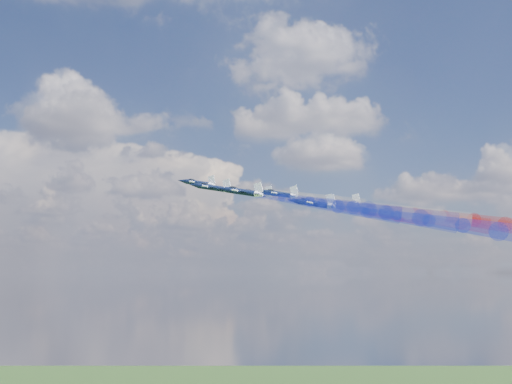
{
  "coord_description": "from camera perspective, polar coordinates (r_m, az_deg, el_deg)",
  "views": [
    {
      "loc": [
        -1.08,
        -161.01,
        143.86
      ],
      "look_at": [
        9.92,
        6.07,
        165.09
      ],
      "focal_mm": 44.94,
      "sensor_mm": 36.0,
      "label": 1
    }
  ],
  "objects": [
    {
      "name": "trail_lead",
      "position": [
        166.24,
        2.61,
        -0.32
      ],
      "size": [
        38.99,
        25.27,
        12.28
      ],
      "primitive_type": null,
      "rotation": [
        0.18,
        -0.07,
        1.03
      ],
      "color": "white"
    },
    {
      "name": "trail_rear_left",
      "position": [
        142.48,
        15.15,
        -2.45
      ],
      "size": [
        38.99,
        25.27,
        12.28
      ],
      "primitive_type": null,
      "rotation": [
        0.18,
        -0.07,
        1.03
      ],
      "color": "#192BDC"
    },
    {
      "name": "jet_lead",
      "position": [
        179.06,
        -5.2,
        0.79
      ],
      "size": [
        16.51,
        15.57,
        6.44
      ],
      "primitive_type": null,
      "rotation": [
        0.18,
        -0.07,
        1.03
      ],
      "color": "black"
    },
    {
      "name": "trail_rear_right",
      "position": [
        163.2,
        16.38,
        -2.08
      ],
      "size": [
        38.99,
        25.27,
        12.28
      ],
      "primitive_type": null,
      "rotation": [
        0.18,
        -0.07,
        1.03
      ],
      "color": "red"
    },
    {
      "name": "trail_outer_left",
      "position": [
        135.6,
        8.63,
        -1.41
      ],
      "size": [
        38.99,
        25.27,
        12.28
      ],
      "primitive_type": null,
      "rotation": [
        0.18,
        -0.07,
        1.03
      ],
      "color": "#192BDC"
    },
    {
      "name": "jet_inner_left",
      "position": [
        161.77,
        -3.99,
        0.4
      ],
      "size": [
        16.51,
        15.57,
        6.44
      ],
      "primitive_type": null,
      "rotation": [
        0.18,
        -0.07,
        1.03
      ],
      "color": "black"
    },
    {
      "name": "trail_outer_right",
      "position": [
        177.38,
        13.3,
        -1.96
      ],
      "size": [
        38.99,
        25.27,
        12.28
      ],
      "primitive_type": null,
      "rotation": [
        0.18,
        -0.07,
        1.03
      ],
      "color": "red"
    },
    {
      "name": "trail_inner_right",
      "position": [
        169.2,
        7.95,
        -1.28
      ],
      "size": [
        38.99,
        25.27,
        12.28
      ],
      "primitive_type": null,
      "rotation": [
        0.18,
        -0.07,
        1.03
      ],
      "color": "red"
    },
    {
      "name": "jet_inner_right",
      "position": [
        179.78,
        -0.12,
        -0.12
      ],
      "size": [
        16.51,
        15.57,
        6.44
      ],
      "primitive_type": null,
      "rotation": [
        0.18,
        -0.07,
        1.03
      ],
      "color": "black"
    },
    {
      "name": "jet_outer_right",
      "position": [
        185.56,
        5.26,
        -0.82
      ],
      "size": [
        16.51,
        15.57,
        6.44
      ],
      "primitive_type": null,
      "rotation": [
        0.18,
        -0.07,
        1.03
      ],
      "color": "black"
    },
    {
      "name": "jet_rear_left",
      "position": [
        150.26,
        5.12,
        -1.02
      ],
      "size": [
        16.51,
        15.57,
        6.44
      ],
      "primitive_type": null,
      "rotation": [
        0.18,
        -0.07,
        1.03
      ],
      "color": "black"
    },
    {
      "name": "jet_outer_left",
      "position": [
        146.31,
        -1.35,
        0.03
      ],
      "size": [
        16.51,
        15.57,
        6.44
      ],
      "primitive_type": null,
      "rotation": [
        0.18,
        -0.07,
        1.03
      ],
      "color": "black"
    },
    {
      "name": "jet_rear_right",
      "position": [
        170.19,
        7.5,
        -0.85
      ],
      "size": [
        16.51,
        15.57,
        6.44
      ],
      "primitive_type": null,
      "rotation": [
        0.18,
        -0.07,
        1.03
      ],
      "color": "black"
    },
    {
      "name": "trail_center_third",
      "position": [
        156.69,
        10.88,
        -1.43
      ],
      "size": [
        38.99,
        25.27,
        12.28
      ],
      "primitive_type": null,
      "rotation": [
        0.18,
        -0.07,
        1.03
      ],
      "color": "white"
    },
    {
      "name": "trail_inner_left",
      "position": [
        149.68,
        4.8,
        -0.87
      ],
      "size": [
        38.99,
        25.27,
        12.28
      ],
      "primitive_type": null,
      "rotation": [
        0.18,
        -0.07,
        1.03
      ],
      "color": "#192BDC"
    },
    {
      "name": "jet_center_third",
      "position": [
        166.16,
        2.0,
        -0.17
      ],
      "size": [
        16.51,
        15.57,
        6.44
      ],
      "primitive_type": null,
      "rotation": [
        0.18,
        -0.07,
        1.03
      ],
      "color": "black"
    }
  ]
}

